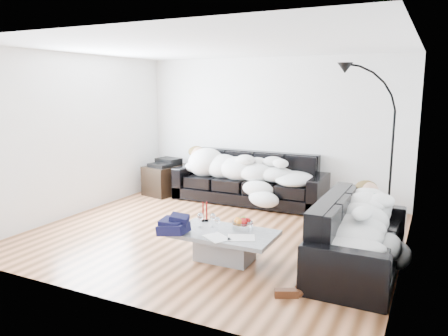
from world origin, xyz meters
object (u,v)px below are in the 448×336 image
at_px(coffee_table, 225,246).
at_px(shoes, 296,292).
at_px(wine_glass_a, 213,220).
at_px(wine_glass_b, 201,220).
at_px(sofa_right, 359,234).
at_px(sleeper_right, 361,215).
at_px(av_cabinet, 166,179).
at_px(stereo, 166,162).
at_px(fruit_bowl, 243,223).
at_px(sleeper_back, 248,167).
at_px(candle_right, 207,212).
at_px(wine_glass_c, 217,224).
at_px(sofa_back, 249,178).
at_px(candle_left, 203,212).
at_px(floor_lamp, 392,157).

relative_size(coffee_table, shoes, 3.06).
relative_size(wine_glass_a, wine_glass_b, 0.93).
bearing_deg(sofa_right, sleeper_right, 0.00).
relative_size(shoes, av_cabinet, 0.49).
bearing_deg(shoes, wine_glass_a, 139.48).
relative_size(sofa_right, stereo, 4.58).
distance_m(sofa_right, fruit_bowl, 1.37).
relative_size(sleeper_back, candle_right, 9.00).
xyz_separation_m(wine_glass_c, av_cabinet, (-2.41, 2.51, -0.16)).
height_order(sleeper_right, wine_glass_b, sleeper_right).
xyz_separation_m(sofa_right, wine_glass_a, (-1.71, -0.37, 0.03)).
bearing_deg(sleeper_right, sofa_right, -180.00).
distance_m(sofa_back, wine_glass_c, 2.72).
height_order(coffee_table, wine_glass_a, wine_glass_a).
bearing_deg(shoes, sleeper_right, 52.05).
bearing_deg(av_cabinet, wine_glass_c, -33.75).
bearing_deg(shoes, coffee_table, 139.48).
bearing_deg(fruit_bowl, candle_right, 169.58).
height_order(coffee_table, candle_left, candle_left).
distance_m(sleeper_back, floor_lamp, 2.49).
bearing_deg(sofa_right, shoes, 156.40).
xyz_separation_m(wine_glass_c, shoes, (1.16, -0.53, -0.39)).
distance_m(sofa_back, wine_glass_a, 2.60).
bearing_deg(candle_right, wine_glass_c, -42.89).
bearing_deg(candle_right, coffee_table, -35.53).
bearing_deg(wine_glass_c, candle_left, 144.04).
bearing_deg(candle_right, wine_glass_a, -44.46).
height_order(candle_right, av_cabinet, candle_right).
xyz_separation_m(sleeper_right, floor_lamp, (0.14, 1.73, 0.43)).
bearing_deg(candle_left, fruit_bowl, -6.50).
relative_size(sofa_right, av_cabinet, 2.47).
distance_m(wine_glass_b, av_cabinet, 3.32).
bearing_deg(av_cabinet, coffee_table, -32.66).
xyz_separation_m(sleeper_right, fruit_bowl, (-1.33, -0.30, -0.20)).
xyz_separation_m(coffee_table, wine_glass_c, (-0.10, 0.01, 0.26)).
relative_size(candle_right, av_cabinet, 0.31).
xyz_separation_m(sofa_right, shoes, (-0.43, -1.00, -0.36)).
distance_m(sofa_right, shoes, 1.14).
xyz_separation_m(sofa_back, sleeper_right, (2.29, -2.16, 0.18)).
xyz_separation_m(fruit_bowl, stereo, (-2.67, 2.34, 0.19)).
distance_m(sofa_back, stereo, 1.73).
distance_m(wine_glass_c, floor_lamp, 2.87).
xyz_separation_m(sofa_right, stereo, (-4.00, 2.04, 0.22)).
height_order(sofa_back, candle_right, sofa_back).
bearing_deg(candle_left, sofa_right, 6.77).
bearing_deg(stereo, candle_right, -36.29).
bearing_deg(candle_left, stereo, 132.47).
height_order(wine_glass_c, candle_left, candle_left).
bearing_deg(wine_glass_c, sofa_back, 104.85).
distance_m(coffee_table, floor_lamp, 2.88).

